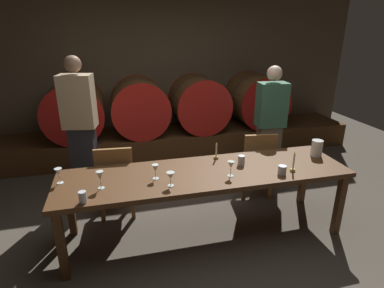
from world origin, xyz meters
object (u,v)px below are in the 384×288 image
at_px(wine_barrel_center_left, 139,107).
at_px(wine_barrel_center_right, 198,103).
at_px(wine_barrel_far_left, 75,110).
at_px(cup_center, 241,160).
at_px(wine_glass_left, 100,176).
at_px(chair_right, 257,161).
at_px(pitcher, 317,148).
at_px(wine_glass_right, 171,176).
at_px(wine_barrel_far_right, 256,100).
at_px(cup_left, 83,197).
at_px(guest_right, 270,125).
at_px(dining_table, 205,177).
at_px(candle_right, 293,166).
at_px(guest_left, 81,129).
at_px(wine_glass_center, 155,169).
at_px(wine_glass_far_right, 231,165).
at_px(wine_glass_far_left, 59,173).
at_px(chair_left, 116,178).
at_px(candle_left, 216,154).
at_px(cup_right, 282,170).

bearing_deg(wine_barrel_center_left, wine_barrel_center_right, 0.00).
bearing_deg(wine_barrel_center_right, wine_barrel_far_left, 180.00).
bearing_deg(cup_center, wine_glass_left, -173.05).
xyz_separation_m(wine_barrel_far_left, chair_right, (2.30, -1.77, -0.36)).
relative_size(wine_barrel_center_left, pitcher, 5.05).
bearing_deg(pitcher, wine_glass_right, -169.82).
xyz_separation_m(wine_barrel_far_right, cup_left, (-2.78, -2.71, -0.07)).
bearing_deg(cup_left, guest_right, 29.45).
distance_m(wine_barrel_center_right, chair_right, 1.83).
height_order(cup_left, cup_center, cup_center).
distance_m(dining_table, wine_glass_left, 1.02).
distance_m(chair_right, candle_right, 0.87).
xyz_separation_m(wine_barrel_far_right, guest_left, (-2.88, -1.25, 0.07)).
xyz_separation_m(dining_table, wine_glass_center, (-0.50, -0.04, 0.17)).
bearing_deg(wine_glass_far_right, guest_left, 138.49).
relative_size(guest_right, pitcher, 8.93).
bearing_deg(dining_table, wine_barrel_far_right, 55.59).
bearing_deg(chair_right, wine_barrel_center_right, -72.60).
bearing_deg(wine_glass_center, guest_left, 122.41).
bearing_deg(pitcher, wine_glass_left, -175.03).
xyz_separation_m(chair_right, cup_center, (-0.45, -0.55, 0.29)).
bearing_deg(guest_right, dining_table, 44.62).
bearing_deg(wine_glass_far_left, wine_glass_right, -16.80).
distance_m(chair_left, cup_left, 0.98).
height_order(wine_barrel_center_right, guest_left, guest_left).
height_order(guest_left, candle_right, guest_left).
height_order(wine_barrel_center_right, pitcher, wine_barrel_center_right).
distance_m(candle_left, cup_left, 1.48).
bearing_deg(chair_right, wine_barrel_center_left, -45.69).
height_order(candle_left, wine_glass_right, candle_left).
xyz_separation_m(wine_glass_right, wine_glass_far_right, (0.60, 0.06, 0.02)).
bearing_deg(guest_right, wine_glass_left, 31.52).
distance_m(wine_barrel_center_left, wine_glass_far_right, 2.62).
bearing_deg(wine_glass_far_right, chair_right, 49.64).
relative_size(guest_right, cup_right, 18.03).
bearing_deg(wine_glass_right, chair_right, 33.41).
relative_size(wine_barrel_center_right, chair_left, 1.04).
bearing_deg(wine_barrel_center_right, candle_left, -99.88).
bearing_deg(cup_left, chair_left, 73.92).
xyz_separation_m(guest_left, candle_left, (1.45, -0.85, -0.13)).
xyz_separation_m(wine_barrel_center_left, dining_table, (0.44, -2.39, -0.18)).
height_order(chair_right, wine_glass_far_right, wine_glass_far_right).
relative_size(wine_glass_far_right, cup_right, 1.71).
height_order(chair_left, wine_glass_right, chair_left).
height_order(wine_glass_far_left, cup_center, wine_glass_far_left).
relative_size(wine_barrel_center_left, cup_right, 10.21).
relative_size(chair_right, guest_right, 0.54).
bearing_deg(candle_left, wine_barrel_far_left, 128.09).
xyz_separation_m(guest_right, wine_glass_center, (-1.71, -1.04, 0.01)).
distance_m(wine_glass_far_left, wine_glass_far_right, 1.60).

